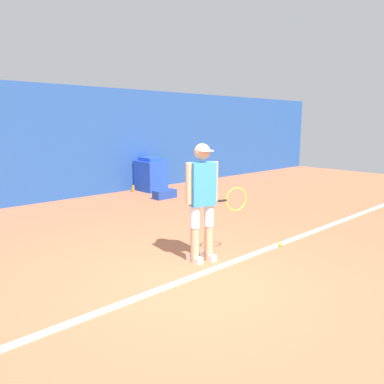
{
  "coord_description": "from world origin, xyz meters",
  "views": [
    {
      "loc": [
        -2.91,
        -3.14,
        1.91
      ],
      "look_at": [
        0.59,
        0.63,
        0.96
      ],
      "focal_mm": 35.0,
      "sensor_mm": 36.0,
      "label": 1
    }
  ],
  "objects": [
    {
      "name": "back_wall",
      "position": [
        0.0,
        5.9,
        1.42
      ],
      "size": [
        24.0,
        0.1,
        2.83
      ],
      "color": "#234C99",
      "rests_on": "ground_plane"
    },
    {
      "name": "tennis_ball",
      "position": [
        1.92,
        0.03,
        0.03
      ],
      "size": [
        0.07,
        0.07,
        0.07
      ],
      "color": "#D1E533",
      "rests_on": "ground_plane"
    },
    {
      "name": "water_bottle",
      "position": [
        2.91,
        5.57,
        0.1
      ],
      "size": [
        0.07,
        0.07,
        0.22
      ],
      "color": "orange",
      "rests_on": "ground_plane"
    },
    {
      "name": "ground_plane",
      "position": [
        0.0,
        0.0,
        0.0
      ],
      "size": [
        24.0,
        24.0,
        0.0
      ],
      "primitive_type": "plane",
      "color": "#B76642"
    },
    {
      "name": "tennis_player",
      "position": [
        0.6,
        0.42,
        0.91
      ],
      "size": [
        0.93,
        0.38,
        1.64
      ],
      "rotation": [
        0.0,
        0.0,
        -0.3
      ],
      "color": "tan",
      "rests_on": "ground_plane"
    },
    {
      "name": "covered_chair",
      "position": [
        3.41,
        5.4,
        0.45
      ],
      "size": [
        0.63,
        0.79,
        0.95
      ],
      "color": "blue",
      "rests_on": "ground_plane"
    },
    {
      "name": "court_baseline",
      "position": [
        0.0,
        0.09,
        0.01
      ],
      "size": [
        21.6,
        0.1,
        0.01
      ],
      "color": "white",
      "rests_on": "ground_plane"
    },
    {
      "name": "equipment_bag",
      "position": [
        2.98,
        4.24,
        0.11
      ],
      "size": [
        0.6,
        0.28,
        0.22
      ],
      "color": "#1E3D99",
      "rests_on": "ground_plane"
    }
  ]
}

